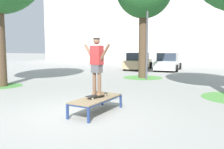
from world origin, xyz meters
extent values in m
plane|color=#999993|center=(0.00, 0.00, 0.00)|extent=(120.00, 120.00, 0.00)
cube|color=silver|center=(-2.74, 27.27, 5.22)|extent=(30.60, 4.00, 10.44)
cube|color=navy|center=(0.30, 1.25, 0.19)|extent=(0.07, 0.07, 0.38)
cube|color=navy|center=(0.99, 1.12, 0.19)|extent=(0.07, 0.07, 0.38)
cube|color=navy|center=(-0.04, -0.55, 0.19)|extent=(0.07, 0.07, 0.38)
cube|color=navy|center=(0.65, -0.69, 0.19)|extent=(0.07, 0.07, 0.38)
cylinder|color=navy|center=(0.13, 0.35, 0.41)|extent=(0.41, 1.88, 0.05)
cylinder|color=navy|center=(0.82, 0.22, 0.41)|extent=(0.41, 1.88, 0.05)
cylinder|color=navy|center=(0.65, 1.19, 0.41)|extent=(0.76, 0.19, 0.05)
cylinder|color=navy|center=(0.30, -0.62, 0.41)|extent=(0.76, 0.19, 0.05)
cube|color=#847051|center=(0.47, 0.28, 0.45)|extent=(1.10, 2.01, 0.03)
cube|color=black|center=(0.48, 0.32, 0.54)|extent=(0.46, 0.82, 0.02)
cylinder|color=silver|center=(0.51, 0.61, 0.49)|extent=(0.05, 0.06, 0.06)
cylinder|color=silver|center=(0.65, 0.56, 0.49)|extent=(0.05, 0.06, 0.06)
cylinder|color=silver|center=(0.32, 0.08, 0.49)|extent=(0.05, 0.06, 0.06)
cylinder|color=silver|center=(0.46, 0.03, 0.49)|extent=(0.05, 0.06, 0.06)
cylinder|color=brown|center=(0.39, 0.35, 0.96)|extent=(0.11, 0.11, 0.82)
cube|color=#99704C|center=(0.40, 0.40, 0.59)|extent=(0.18, 0.26, 0.07)
cylinder|color=brown|center=(0.58, 0.29, 0.96)|extent=(0.11, 0.11, 0.82)
cube|color=#99704C|center=(0.59, 0.33, 0.59)|extent=(0.18, 0.26, 0.07)
cube|color=#4C4C51|center=(0.48, 0.32, 1.34)|extent=(0.35, 0.29, 0.24)
cube|color=maroon|center=(0.48, 0.32, 1.74)|extent=(0.41, 0.33, 0.56)
cylinder|color=brown|center=(0.20, 0.42, 1.81)|extent=(0.40, 0.21, 0.52)
cylinder|color=brown|center=(0.76, 0.22, 1.81)|extent=(0.40, 0.21, 0.52)
sphere|color=brown|center=(0.48, 0.32, 2.15)|extent=(0.20, 0.20, 0.20)
cylinder|color=black|center=(0.48, 0.32, 2.22)|extent=(0.19, 0.19, 0.05)
cylinder|color=brown|center=(-5.97, 3.38, 2.04)|extent=(0.57, 0.57, 4.07)
cylinder|color=#47893D|center=(-5.97, 3.38, 0.00)|extent=(2.01, 2.01, 0.01)
cylinder|color=brown|center=(0.21, 9.00, 2.07)|extent=(0.58, 0.58, 4.14)
cylinder|color=#519342|center=(0.21, 9.00, 0.00)|extent=(2.54, 2.54, 0.01)
cube|color=tan|center=(-1.31, 14.73, 0.51)|extent=(1.88, 4.27, 0.70)
cube|color=#2D3847|center=(-1.31, 14.58, 1.18)|extent=(1.65, 2.16, 0.64)
cylinder|color=black|center=(-2.10, 16.07, 0.30)|extent=(0.25, 0.61, 0.60)
cylinder|color=black|center=(-0.40, 15.99, 0.30)|extent=(0.25, 0.61, 0.60)
cylinder|color=black|center=(-2.21, 13.47, 0.30)|extent=(0.25, 0.61, 0.60)
cylinder|color=black|center=(-0.51, 13.39, 0.30)|extent=(0.25, 0.61, 0.60)
cube|color=silver|center=(1.32, 14.55, 0.51)|extent=(1.95, 4.29, 0.70)
cube|color=#2D3847|center=(1.31, 14.40, 1.18)|extent=(1.68, 2.19, 0.64)
cylinder|color=black|center=(0.55, 15.90, 0.30)|extent=(0.26, 0.61, 0.60)
cylinder|color=black|center=(2.24, 15.80, 0.30)|extent=(0.26, 0.61, 0.60)
cylinder|color=black|center=(0.39, 13.30, 0.30)|extent=(0.26, 0.61, 0.60)
cylinder|color=black|center=(2.09, 13.20, 0.30)|extent=(0.26, 0.61, 0.60)
cylinder|color=#4C4C51|center=(0.60, 8.12, 2.75)|extent=(0.12, 0.12, 5.50)
camera|label=1|loc=(3.11, -6.20, 1.96)|focal=38.10mm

